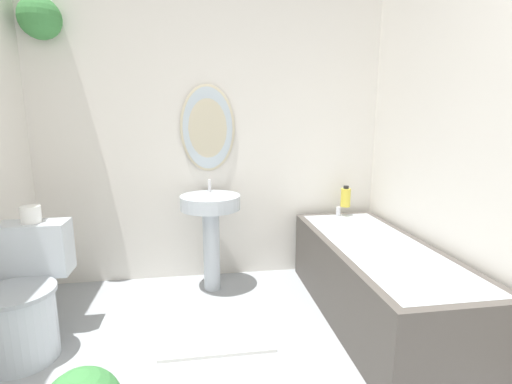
# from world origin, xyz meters

# --- Properties ---
(wall_back) EXTENTS (2.84, 0.28, 2.40)m
(wall_back) POSITION_xyz_m (-0.06, 2.68, 1.24)
(wall_back) COLOR silver
(wall_back) RESTS_ON ground_plane
(wall_right) EXTENTS (0.06, 2.77, 2.40)m
(wall_right) POSITION_xyz_m (1.39, 1.33, 1.20)
(wall_right) COLOR silver
(wall_right) RESTS_ON ground_plane
(toilet) EXTENTS (0.39, 0.57, 0.71)m
(toilet) POSITION_xyz_m (-1.10, 1.76, 0.31)
(toilet) COLOR silver
(toilet) RESTS_ON ground_plane
(pedestal_sink) EXTENTS (0.45, 0.45, 0.84)m
(pedestal_sink) POSITION_xyz_m (-0.04, 2.39, 0.57)
(pedestal_sink) COLOR silver
(pedestal_sink) RESTS_ON ground_plane
(bathtub) EXTENTS (0.66, 1.64, 0.59)m
(bathtub) POSITION_xyz_m (1.01, 1.78, 0.27)
(bathtub) COLOR #4C4742
(bathtub) RESTS_ON ground_plane
(shampoo_bottle) EXTENTS (0.08, 0.08, 0.18)m
(shampoo_bottle) POSITION_xyz_m (1.07, 2.51, 0.67)
(shampoo_bottle) COLOR gold
(shampoo_bottle) RESTS_ON bathtub
(bath_mat) EXTENTS (0.67, 0.39, 0.02)m
(bath_mat) POSITION_xyz_m (-0.04, 1.71, 0.01)
(bath_mat) COLOR silver
(bath_mat) RESTS_ON ground_plane
(toilet_paper_roll) EXTENTS (0.11, 0.11, 0.10)m
(toilet_paper_roll) POSITION_xyz_m (-1.10, 1.95, 0.76)
(toilet_paper_roll) COLOR white
(toilet_paper_roll) RESTS_ON toilet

